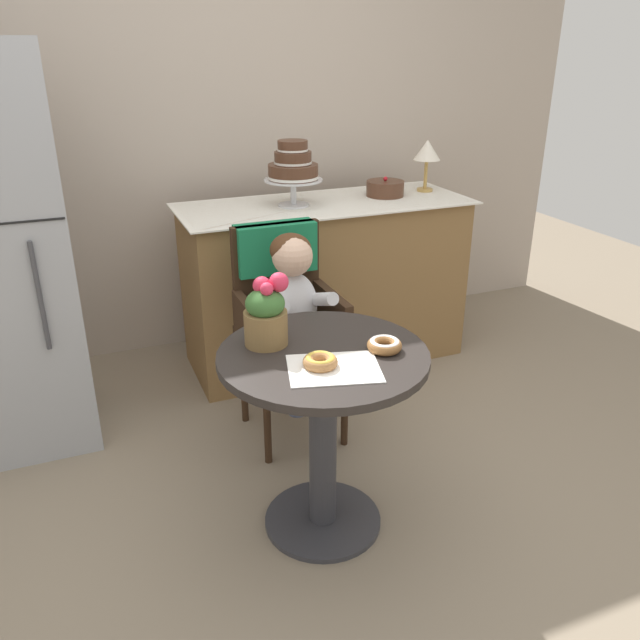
# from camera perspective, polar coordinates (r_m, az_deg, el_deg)

# --- Properties ---
(ground_plane) EXTENTS (8.00, 8.00, 0.00)m
(ground_plane) POSITION_cam_1_polar(r_m,az_deg,el_deg) (2.55, 0.25, -17.55)
(ground_plane) COLOR gray
(back_wall) EXTENTS (4.80, 0.10, 2.70)m
(back_wall) POSITION_cam_1_polar(r_m,az_deg,el_deg) (3.71, -11.27, 18.07)
(back_wall) COLOR #B2A393
(back_wall) RESTS_ON ground
(cafe_table) EXTENTS (0.72, 0.72, 0.72)m
(cafe_table) POSITION_cam_1_polar(r_m,az_deg,el_deg) (2.25, 0.27, -7.74)
(cafe_table) COLOR #282321
(cafe_table) RESTS_ON ground
(wicker_chair) EXTENTS (0.42, 0.45, 0.95)m
(wicker_chair) POSITION_cam_1_polar(r_m,az_deg,el_deg) (2.83, -3.29, 2.01)
(wicker_chair) COLOR #332114
(wicker_chair) RESTS_ON ground
(seated_child) EXTENTS (0.27, 0.32, 0.73)m
(seated_child) POSITION_cam_1_polar(r_m,az_deg,el_deg) (2.68, -2.21, 1.64)
(seated_child) COLOR silver
(seated_child) RESTS_ON ground
(paper_napkin) EXTENTS (0.34, 0.29, 0.00)m
(paper_napkin) POSITION_cam_1_polar(r_m,az_deg,el_deg) (2.04, 1.25, -4.36)
(paper_napkin) COLOR white
(paper_napkin) RESTS_ON cafe_table
(donut_front) EXTENTS (0.12, 0.12, 0.04)m
(donut_front) POSITION_cam_1_polar(r_m,az_deg,el_deg) (2.16, 5.78, -2.20)
(donut_front) COLOR #936033
(donut_front) RESTS_ON cafe_table
(donut_mid) EXTENTS (0.11, 0.11, 0.04)m
(donut_mid) POSITION_cam_1_polar(r_m,az_deg,el_deg) (2.04, 0.02, -3.69)
(donut_mid) COLOR #AD7542
(donut_mid) RESTS_ON cafe_table
(flower_vase) EXTENTS (0.16, 0.15, 0.25)m
(flower_vase) POSITION_cam_1_polar(r_m,az_deg,el_deg) (2.17, -4.85, 0.58)
(flower_vase) COLOR brown
(flower_vase) RESTS_ON cafe_table
(display_counter) EXTENTS (1.56, 0.62, 0.90)m
(display_counter) POSITION_cam_1_polar(r_m,az_deg,el_deg) (3.55, 0.44, 3.41)
(display_counter) COLOR olive
(display_counter) RESTS_ON ground
(tiered_cake_stand) EXTENTS (0.30, 0.30, 0.33)m
(tiered_cake_stand) POSITION_cam_1_polar(r_m,az_deg,el_deg) (3.32, -2.43, 13.49)
(tiered_cake_stand) COLOR silver
(tiered_cake_stand) RESTS_ON display_counter
(round_layer_cake) EXTENTS (0.21, 0.21, 0.11)m
(round_layer_cake) POSITION_cam_1_polar(r_m,az_deg,el_deg) (3.60, 5.84, 11.63)
(round_layer_cake) COLOR #4C2D1E
(round_layer_cake) RESTS_ON display_counter
(table_lamp) EXTENTS (0.15, 0.15, 0.28)m
(table_lamp) POSITION_cam_1_polar(r_m,az_deg,el_deg) (3.72, 9.55, 14.57)
(table_lamp) COLOR #B28C47
(table_lamp) RESTS_ON display_counter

